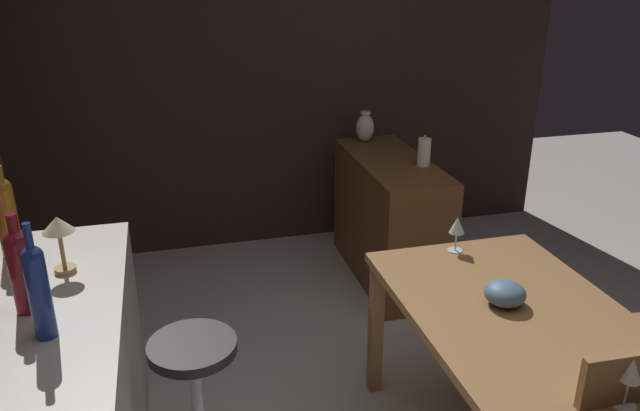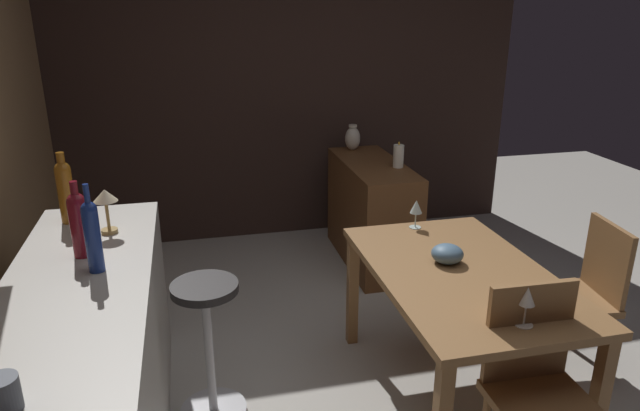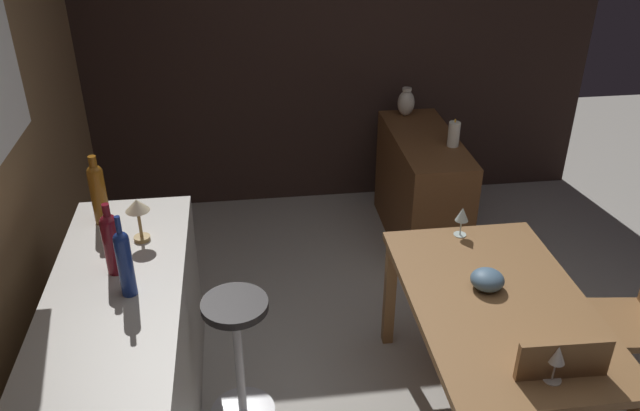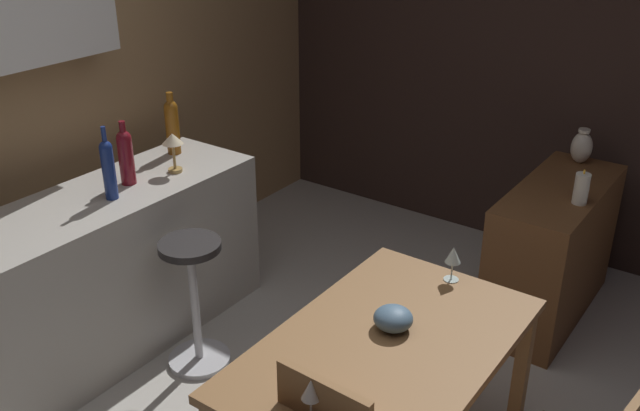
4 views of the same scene
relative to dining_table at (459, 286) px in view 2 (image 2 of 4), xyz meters
name	(u,v)px [view 2 (image 2 of 4)]	position (x,y,z in m)	size (l,w,h in m)	color
ground_plane	(404,403)	(0.00, 0.26, -0.65)	(9.00, 9.00, 0.00)	#B7B2A8
wall_side_right	(268,88)	(2.55, 0.56, 0.65)	(0.10, 4.40, 2.60)	#33231E
dining_table	(459,286)	(0.00, 0.00, 0.00)	(1.34, 0.83, 0.74)	olive
kitchen_counter	(86,387)	(-0.12, 1.76, -0.20)	(2.10, 0.60, 0.90)	#B2ADA3
sideboard_cabinet	(372,213)	(1.73, -0.12, -0.24)	(1.10, 0.44, 0.82)	brown
chair_near_window	(538,387)	(-0.62, -0.05, -0.15)	(0.41, 0.41, 0.92)	olive
chair_by_doorway	(582,291)	(0.09, -0.80, -0.17)	(0.45, 0.45, 0.87)	olive
bar_stool	(209,347)	(0.15, 1.24, -0.26)	(0.34, 0.34, 0.74)	#262323
wine_glass_left	(527,298)	(-0.52, -0.02, 0.21)	(0.07, 0.07, 0.17)	silver
wine_glass_right	(416,208)	(0.58, 0.00, 0.21)	(0.07, 0.07, 0.17)	silver
fruit_bowl	(447,254)	(0.10, 0.03, 0.14)	(0.16, 0.16, 0.09)	slate
wine_bottle_amber	(65,189)	(0.70, 1.89, 0.43)	(0.08, 0.08, 0.37)	#8C5114
wine_bottle_cobalt	(92,234)	(0.06, 1.68, 0.42)	(0.07, 0.07, 0.39)	navy
wine_bottle_ruby	(79,222)	(0.24, 1.76, 0.41)	(0.08, 0.08, 0.35)	maroon
cup_slate	(3,394)	(-0.82, 1.81, 0.30)	(0.13, 0.09, 0.10)	#515660
counter_lamp	(106,201)	(0.50, 1.67, 0.42)	(0.12, 0.12, 0.23)	#A58447
pillar_candle_tall	(398,156)	(1.57, -0.26, 0.25)	(0.08, 0.08, 0.20)	white
vase_ceramic_ivory	(353,138)	(2.16, -0.08, 0.27)	(0.13, 0.13, 0.21)	beige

